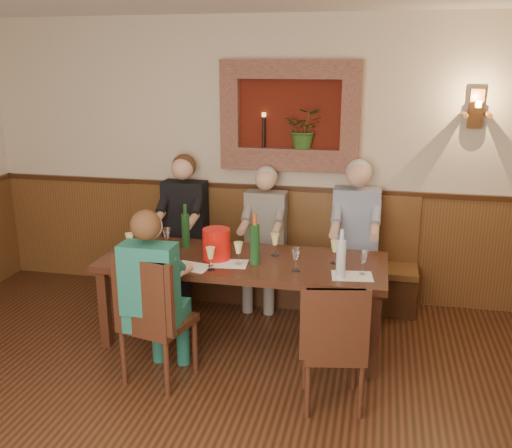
{
  "coord_description": "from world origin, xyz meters",
  "views": [
    {
      "loc": [
        1.09,
        -2.58,
        2.37
      ],
      "look_at": [
        0.1,
        1.9,
        1.05
      ],
      "focal_mm": 40.0,
      "sensor_mm": 36.0,
      "label": 1
    }
  ],
  "objects_px": {
    "chair_near_left": "(158,343)",
    "person_chair_front": "(156,312)",
    "person_bench_right": "(354,250)",
    "person_bench_left": "(183,239)",
    "bench": "(265,268)",
    "dining_table": "(243,267)",
    "spittoon_bucket": "(216,244)",
    "water_bottle": "(341,258)",
    "chair_near_right": "(332,369)",
    "wine_bottle_green_b": "(186,230)",
    "wine_bottle_green_a": "(255,243)",
    "person_bench_mid": "(264,248)"
  },
  "relations": [
    {
      "from": "water_bottle",
      "to": "person_chair_front",
      "type": "bearing_deg",
      "value": -158.59
    },
    {
      "from": "person_bench_mid",
      "to": "person_bench_right",
      "type": "bearing_deg",
      "value": -0.2
    },
    {
      "from": "chair_near_right",
      "to": "spittoon_bucket",
      "type": "bearing_deg",
      "value": 133.05
    },
    {
      "from": "bench",
      "to": "person_bench_left",
      "type": "bearing_deg",
      "value": -172.71
    },
    {
      "from": "chair_near_left",
      "to": "person_chair_front",
      "type": "xyz_separation_m",
      "value": [
        0.0,
        -0.01,
        0.27
      ]
    },
    {
      "from": "bench",
      "to": "water_bottle",
      "type": "height_order",
      "value": "water_bottle"
    },
    {
      "from": "person_bench_left",
      "to": "spittoon_bucket",
      "type": "distance_m",
      "value": 1.11
    },
    {
      "from": "water_bottle",
      "to": "chair_near_left",
      "type": "bearing_deg",
      "value": -159.19
    },
    {
      "from": "chair_near_left",
      "to": "person_bench_left",
      "type": "relative_size",
      "value": 0.7
    },
    {
      "from": "chair_near_right",
      "to": "spittoon_bucket",
      "type": "relative_size",
      "value": 3.6
    },
    {
      "from": "dining_table",
      "to": "wine_bottle_green_b",
      "type": "xyz_separation_m",
      "value": [
        -0.58,
        0.2,
        0.24
      ]
    },
    {
      "from": "chair_near_left",
      "to": "water_bottle",
      "type": "height_order",
      "value": "water_bottle"
    },
    {
      "from": "spittoon_bucket",
      "to": "water_bottle",
      "type": "distance_m",
      "value": 1.08
    },
    {
      "from": "person_bench_left",
      "to": "person_bench_mid",
      "type": "xyz_separation_m",
      "value": [
        0.85,
        0.0,
        -0.04
      ]
    },
    {
      "from": "person_chair_front",
      "to": "spittoon_bucket",
      "type": "height_order",
      "value": "person_chair_front"
    },
    {
      "from": "chair_near_left",
      "to": "person_bench_right",
      "type": "bearing_deg",
      "value": 62.41
    },
    {
      "from": "chair_near_left",
      "to": "chair_near_right",
      "type": "distance_m",
      "value": 1.33
    },
    {
      "from": "person_chair_front",
      "to": "wine_bottle_green_b",
      "type": "xyz_separation_m",
      "value": [
        -0.1,
        0.98,
        0.35
      ]
    },
    {
      "from": "bench",
      "to": "person_bench_mid",
      "type": "xyz_separation_m",
      "value": [
        0.01,
        -0.1,
        0.24
      ]
    },
    {
      "from": "wine_bottle_green_a",
      "to": "water_bottle",
      "type": "xyz_separation_m",
      "value": [
        0.71,
        -0.16,
        -0.02
      ]
    },
    {
      "from": "person_bench_right",
      "to": "chair_near_right",
      "type": "bearing_deg",
      "value": -91.7
    },
    {
      "from": "dining_table",
      "to": "person_chair_front",
      "type": "bearing_deg",
      "value": -121.77
    },
    {
      "from": "dining_table",
      "to": "water_bottle",
      "type": "xyz_separation_m",
      "value": [
        0.84,
        -0.26,
        0.23
      ]
    },
    {
      "from": "person_bench_right",
      "to": "water_bottle",
      "type": "distance_m",
      "value": 1.14
    },
    {
      "from": "person_bench_right",
      "to": "person_bench_left",
      "type": "bearing_deg",
      "value": 179.99
    },
    {
      "from": "person_chair_front",
      "to": "water_bottle",
      "type": "bearing_deg",
      "value": 21.41
    },
    {
      "from": "person_bench_mid",
      "to": "spittoon_bucket",
      "type": "xyz_separation_m",
      "value": [
        -0.23,
        -0.89,
        0.31
      ]
    },
    {
      "from": "chair_near_left",
      "to": "person_chair_front",
      "type": "bearing_deg",
      "value": -57.79
    },
    {
      "from": "dining_table",
      "to": "person_chair_front",
      "type": "distance_m",
      "value": 0.92
    },
    {
      "from": "water_bottle",
      "to": "person_bench_right",
      "type": "bearing_deg",
      "value": 87.02
    },
    {
      "from": "spittoon_bucket",
      "to": "water_bottle",
      "type": "height_order",
      "value": "water_bottle"
    },
    {
      "from": "dining_table",
      "to": "chair_near_right",
      "type": "relative_size",
      "value": 2.52
    },
    {
      "from": "person_bench_mid",
      "to": "person_bench_right",
      "type": "height_order",
      "value": "person_bench_right"
    },
    {
      "from": "person_bench_left",
      "to": "wine_bottle_green_b",
      "type": "bearing_deg",
      "value": -67.72
    },
    {
      "from": "person_bench_right",
      "to": "spittoon_bucket",
      "type": "bearing_deg",
      "value": -141.48
    },
    {
      "from": "chair_near_left",
      "to": "bench",
      "type": "bearing_deg",
      "value": 87.27
    },
    {
      "from": "person_bench_left",
      "to": "spittoon_bucket",
      "type": "bearing_deg",
      "value": -55.04
    },
    {
      "from": "bench",
      "to": "chair_near_left",
      "type": "distance_m",
      "value": 1.78
    },
    {
      "from": "person_bench_left",
      "to": "person_chair_front",
      "type": "xyz_separation_m",
      "value": [
        0.36,
        -1.62,
        -0.04
      ]
    },
    {
      "from": "bench",
      "to": "chair_near_left",
      "type": "xyz_separation_m",
      "value": [
        -0.49,
        -1.71,
        -0.03
      ]
    },
    {
      "from": "wine_bottle_green_a",
      "to": "person_bench_mid",
      "type": "bearing_deg",
      "value": 97.03
    },
    {
      "from": "person_bench_left",
      "to": "bench",
      "type": "bearing_deg",
      "value": 7.29
    },
    {
      "from": "chair_near_left",
      "to": "wine_bottle_green_b",
      "type": "distance_m",
      "value": 1.15
    },
    {
      "from": "bench",
      "to": "person_chair_front",
      "type": "relative_size",
      "value": 2.18
    },
    {
      "from": "dining_table",
      "to": "bench",
      "type": "xyz_separation_m",
      "value": [
        0.0,
        0.94,
        -0.35
      ]
    },
    {
      "from": "bench",
      "to": "water_bottle",
      "type": "distance_m",
      "value": 1.58
    },
    {
      "from": "chair_near_left",
      "to": "person_bench_mid",
      "type": "distance_m",
      "value": 1.7
    },
    {
      "from": "person_chair_front",
      "to": "chair_near_right",
      "type": "bearing_deg",
      "value": -2.14
    },
    {
      "from": "bench",
      "to": "person_bench_left",
      "type": "distance_m",
      "value": 0.89
    },
    {
      "from": "wine_bottle_green_a",
      "to": "wine_bottle_green_b",
      "type": "height_order",
      "value": "wine_bottle_green_a"
    }
  ]
}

